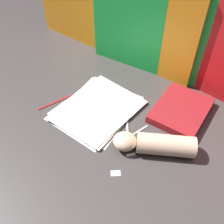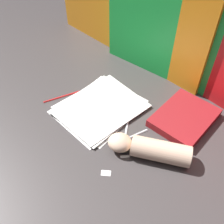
% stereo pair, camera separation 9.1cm
% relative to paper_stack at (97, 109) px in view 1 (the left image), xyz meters
% --- Properties ---
extents(ground_plane, '(6.00, 6.00, 0.00)m').
position_rel_paper_stack_xyz_m(ground_plane, '(0.09, -0.01, -0.01)').
color(ground_plane, '#3D3838').
extents(backdrop_panel_left, '(0.83, 0.03, 0.39)m').
position_rel_paper_stack_xyz_m(backdrop_panel_left, '(-0.19, 0.34, 0.19)').
color(backdrop_panel_left, orange).
rests_on(backdrop_panel_left, ground_plane).
extents(backdrop_panel_center, '(0.71, 0.09, 0.54)m').
position_rel_paper_stack_xyz_m(backdrop_panel_center, '(0.12, 0.34, 0.27)').
color(backdrop_panel_center, green).
rests_on(backdrop_panel_center, ground_plane).
extents(paper_stack, '(0.28, 0.32, 0.01)m').
position_rel_paper_stack_xyz_m(paper_stack, '(0.00, 0.00, 0.00)').
color(paper_stack, white).
rests_on(paper_stack, ground_plane).
extents(book_closed, '(0.19, 0.24, 0.03)m').
position_rel_paper_stack_xyz_m(book_closed, '(0.27, 0.17, 0.01)').
color(book_closed, maroon).
rests_on(book_closed, ground_plane).
extents(scissors, '(0.12, 0.16, 0.01)m').
position_rel_paper_stack_xyz_m(scissors, '(0.17, -0.06, -0.00)').
color(scissors, silver).
rests_on(scissors, ground_plane).
extents(hand_forearm, '(0.27, 0.19, 0.07)m').
position_rel_paper_stack_xyz_m(hand_forearm, '(0.27, -0.04, 0.03)').
color(hand_forearm, beige).
rests_on(hand_forearm, ground_plane).
extents(paper_scrap_near, '(0.04, 0.03, 0.00)m').
position_rel_paper_stack_xyz_m(paper_scrap_near, '(0.22, -0.18, -0.01)').
color(paper_scrap_near, white).
rests_on(paper_scrap_near, ground_plane).
extents(paper_scrap_mid, '(0.03, 0.03, 0.00)m').
position_rel_paper_stack_xyz_m(paper_scrap_mid, '(0.22, -0.10, -0.01)').
color(paper_scrap_mid, white).
rests_on(paper_scrap_mid, ground_plane).
extents(paper_scrap_far, '(0.03, 0.03, 0.00)m').
position_rel_paper_stack_xyz_m(paper_scrap_far, '(0.12, -0.11, -0.01)').
color(paper_scrap_far, white).
rests_on(paper_scrap_far, ground_plane).
extents(pen, '(0.06, 0.15, 0.01)m').
position_rel_paper_stack_xyz_m(pen, '(-0.16, -0.06, -0.00)').
color(pen, red).
rests_on(pen, ground_plane).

